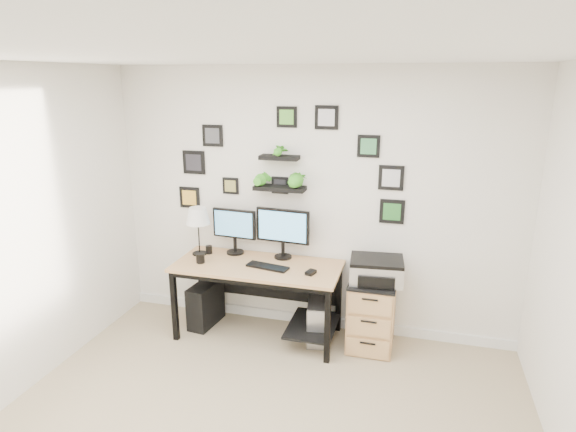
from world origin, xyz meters
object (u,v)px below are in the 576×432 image
(table_lamp, at_px, (198,217))
(pc_tower_black, at_px, (206,304))
(mug, at_px, (200,258))
(pc_tower_grey, at_px, (317,320))
(printer, at_px, (376,270))
(file_cabinet, at_px, (372,313))
(monitor_left, at_px, (234,228))
(desk, at_px, (262,275))
(monitor_right, at_px, (283,229))

(table_lamp, bearing_deg, pc_tower_black, -38.93)
(table_lamp, height_order, mug, table_lamp)
(pc_tower_grey, bearing_deg, printer, 3.63)
(mug, height_order, file_cabinet, mug)
(monitor_left, bearing_deg, printer, -5.44)
(pc_tower_black, bearing_deg, monitor_left, 37.34)
(printer, bearing_deg, desk, -176.92)
(monitor_left, height_order, file_cabinet, monitor_left)
(monitor_left, relative_size, pc_tower_black, 1.05)
(desk, distance_m, table_lamp, 0.87)
(monitor_right, relative_size, printer, 1.07)
(file_cabinet, distance_m, printer, 0.45)
(monitor_right, bearing_deg, pc_tower_grey, -23.73)
(monitor_left, height_order, monitor_right, monitor_right)
(monitor_left, xyz_separation_m, pc_tower_black, (-0.28, -0.16, -0.80))
(desk, bearing_deg, printer, 3.08)
(monitor_right, xyz_separation_m, pc_tower_black, (-0.78, -0.17, -0.83))
(table_lamp, distance_m, printer, 1.82)
(monitor_right, height_order, table_lamp, monitor_right)
(pc_tower_black, xyz_separation_m, pc_tower_grey, (1.18, -0.01, -0.02))
(file_cabinet, bearing_deg, printer, 0.74)
(mug, height_order, pc_tower_grey, mug)
(monitor_left, xyz_separation_m, table_lamp, (-0.34, -0.11, 0.12))
(monitor_left, bearing_deg, pc_tower_grey, -10.71)
(pc_tower_black, bearing_deg, pc_tower_grey, 6.51)
(monitor_right, bearing_deg, file_cabinet, -8.84)
(mug, xyz_separation_m, pc_tower_grey, (1.13, 0.16, -0.59))
(desk, bearing_deg, pc_tower_grey, 2.55)
(monitor_right, distance_m, table_lamp, 0.86)
(table_lamp, height_order, printer, table_lamp)
(desk, height_order, table_lamp, table_lamp)
(table_lamp, bearing_deg, mug, -62.71)
(pc_tower_grey, bearing_deg, file_cabinet, 3.76)
(monitor_left, distance_m, printer, 1.47)
(pc_tower_grey, height_order, printer, printer)
(mug, bearing_deg, monitor_right, 24.36)
(mug, relative_size, pc_tower_grey, 0.21)
(mug, distance_m, pc_tower_grey, 1.29)
(printer, bearing_deg, monitor_left, 174.56)
(table_lamp, bearing_deg, monitor_right, 7.93)
(table_lamp, height_order, file_cabinet, table_lamp)
(desk, xyz_separation_m, file_cabinet, (1.06, 0.06, -0.29))
(table_lamp, bearing_deg, pc_tower_grey, -2.64)
(monitor_left, relative_size, pc_tower_grey, 1.07)
(monitor_right, xyz_separation_m, mug, (-0.74, -0.33, -0.25))
(monitor_right, xyz_separation_m, file_cabinet, (0.91, -0.14, -0.71))
(mug, distance_m, file_cabinet, 1.72)
(pc_tower_grey, xyz_separation_m, printer, (0.54, 0.03, 0.57))
(monitor_left, distance_m, pc_tower_black, 0.86)
(desk, relative_size, file_cabinet, 2.39)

